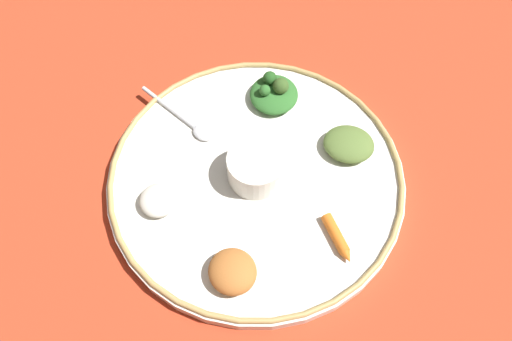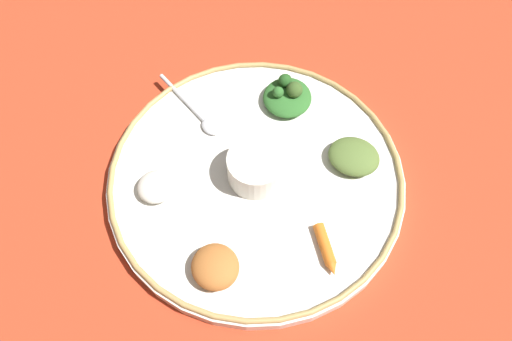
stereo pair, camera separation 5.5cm
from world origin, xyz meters
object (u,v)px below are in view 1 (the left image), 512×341
at_px(center_bowl, 256,167).
at_px(spoon, 187,122).
at_px(greens_pile, 274,93).
at_px(carrot_near_spoon, 337,238).

bearing_deg(center_bowl, spoon, -35.60).
bearing_deg(spoon, greens_pile, -154.64).
height_order(spoon, greens_pile, greens_pile).
bearing_deg(center_bowl, greens_pile, -95.51).
relative_size(center_bowl, spoon, 0.63).
xyz_separation_m(center_bowl, carrot_near_spoon, (-0.12, 0.09, -0.02)).
distance_m(center_bowl, greens_pile, 0.14).
height_order(greens_pile, carrot_near_spoon, greens_pile).
xyz_separation_m(spoon, carrot_near_spoon, (-0.23, 0.17, 0.00)).
bearing_deg(greens_pile, center_bowl, 84.49).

